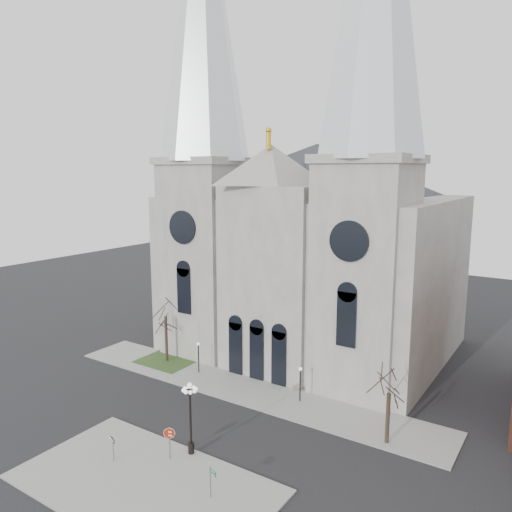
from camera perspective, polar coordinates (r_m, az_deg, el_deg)
The scene contains 13 objects.
ground at distance 42.73m, azimuth -10.49°, elevation -19.86°, with size 160.00×160.00×0.00m, color black.
sidewalk_near at distance 37.89m, azimuth -12.63°, elevation -24.05°, with size 18.00×10.00×0.14m, color gray.
sidewalk_far at distance 50.25m, azimuth -1.49°, elevation -14.85°, with size 40.00×6.00×0.14m, color gray.
grass_patch at distance 57.42m, azimuth -10.14°, elevation -11.74°, with size 6.00×5.00×0.18m, color #2D4E21.
cathedral at distance 55.85m, azimuth 5.46°, elevation 7.14°, with size 33.00×26.66×54.00m.
tree_left at distance 55.65m, azimuth -10.31°, elevation -6.47°, with size 3.20×3.20×7.50m.
tree_right at distance 40.67m, azimuth 14.96°, elevation -14.59°, with size 3.20×3.20×6.00m.
ped_lamp_left at distance 53.13m, azimuth -6.60°, elevation -10.87°, with size 0.32×0.32×3.26m.
ped_lamp_right at distance 46.85m, azimuth 5.07°, elevation -13.77°, with size 0.32×0.32×3.26m.
stop_sign at distance 39.14m, azimuth -9.86°, elevation -19.65°, with size 0.86×0.25×2.44m.
globe_lamp at distance 38.71m, azimuth -7.53°, elevation -16.97°, with size 1.24×1.24×5.59m.
one_way_sign at distance 39.98m, azimuth -16.03°, elevation -19.97°, with size 0.78×0.33×1.87m.
street_name_sign at distance 35.21m, azimuth -5.16°, elevation -24.11°, with size 0.67×0.22×2.14m.
Camera 1 is at (26.19, -26.41, 21.04)m, focal length 35.00 mm.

